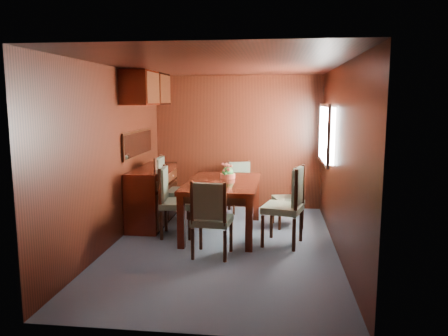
# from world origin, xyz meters

# --- Properties ---
(ground) EXTENTS (4.50, 4.50, 0.00)m
(ground) POSITION_xyz_m (0.00, 0.00, 0.00)
(ground) COLOR #3B4551
(ground) RESTS_ON ground
(room_shell) EXTENTS (3.06, 4.52, 2.41)m
(room_shell) POSITION_xyz_m (-0.10, 0.33, 1.63)
(room_shell) COLOR black
(room_shell) RESTS_ON ground
(sideboard) EXTENTS (0.48, 1.40, 0.90)m
(sideboard) POSITION_xyz_m (-1.25, 1.00, 0.45)
(sideboard) COLOR #340E06
(sideboard) RESTS_ON ground
(dining_table) EXTENTS (1.06, 1.67, 0.78)m
(dining_table) POSITION_xyz_m (-0.08, 0.62, 0.67)
(dining_table) COLOR #340E06
(dining_table) RESTS_ON ground
(chair_left_near) EXTENTS (0.51, 0.52, 1.02)m
(chair_left_near) POSITION_xyz_m (-0.79, 0.40, 0.57)
(chair_left_near) COLOR black
(chair_left_near) RESTS_ON ground
(chair_left_far) EXTENTS (0.52, 0.54, 1.08)m
(chair_left_far) POSITION_xyz_m (-1.02, 1.05, 0.60)
(chair_left_far) COLOR black
(chair_left_far) RESTS_ON ground
(chair_right_near) EXTENTS (0.61, 0.62, 1.09)m
(chair_right_near) POSITION_xyz_m (0.87, 0.17, 0.60)
(chair_right_near) COLOR black
(chair_right_near) RESTS_ON ground
(chair_right_far) EXTENTS (0.51, 0.53, 0.91)m
(chair_right_far) POSITION_xyz_m (0.95, 1.10, 0.50)
(chair_right_far) COLOR black
(chair_right_far) RESTS_ON ground
(chair_head) EXTENTS (0.51, 0.49, 0.99)m
(chair_head) POSITION_xyz_m (-0.10, -0.43, 0.55)
(chair_head) COLOR black
(chair_head) RESTS_ON ground
(chair_foot) EXTENTS (0.53, 0.52, 0.89)m
(chair_foot) POSITION_xyz_m (0.08, 1.94, 0.49)
(chair_foot) COLOR black
(chair_foot) RESTS_ON ground
(flower_centerpiece) EXTENTS (0.24, 0.24, 0.24)m
(flower_centerpiece) POSITION_xyz_m (-0.03, 0.89, 0.89)
(flower_centerpiece) COLOR #A54632
(flower_centerpiece) RESTS_ON dining_table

